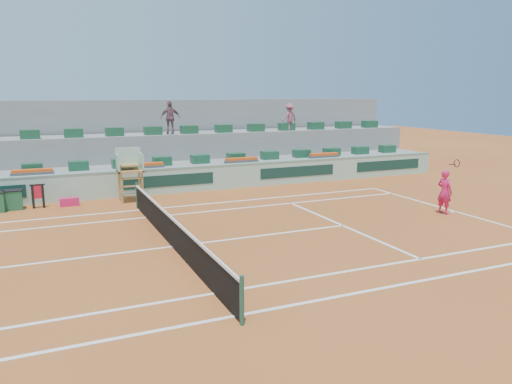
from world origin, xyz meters
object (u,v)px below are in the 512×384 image
tennis_player (445,192)px  umpire_chair (130,167)px  player_bag (69,202)px  drink_cooler_a (14,200)px

tennis_player → umpire_chair: bearing=146.1°
player_bag → tennis_player: size_ratio=0.35×
umpire_chair → tennis_player: size_ratio=1.05×
drink_cooler_a → player_bag: bearing=-5.1°
player_bag → umpire_chair: umpire_chair is taller
drink_cooler_a → tennis_player: 17.75m
player_bag → drink_cooler_a: size_ratio=0.94×
drink_cooler_a → tennis_player: (15.97, -7.74, 0.48)m
umpire_chair → drink_cooler_a: bearing=177.4°
umpire_chair → drink_cooler_a: umpire_chair is taller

